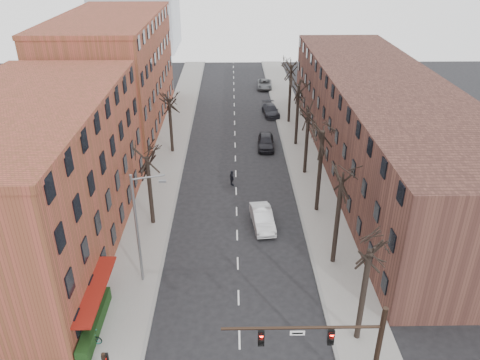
{
  "coord_description": "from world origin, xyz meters",
  "views": [
    {
      "loc": [
        -0.36,
        -18.05,
        23.1
      ],
      "look_at": [
        0.3,
        18.77,
        4.0
      ],
      "focal_mm": 35.0,
      "sensor_mm": 36.0,
      "label": 1
    }
  ],
  "objects_px": {
    "silver_sedan": "(262,218)",
    "parked_car_near": "(266,142)",
    "bicycle": "(88,337)",
    "parked_car_mid": "(271,110)"
  },
  "relations": [
    {
      "from": "bicycle",
      "to": "silver_sedan",
      "type": "bearing_deg",
      "value": -33.15
    },
    {
      "from": "parked_car_near",
      "to": "parked_car_mid",
      "type": "bearing_deg",
      "value": 85.66
    },
    {
      "from": "silver_sedan",
      "to": "parked_car_mid",
      "type": "xyz_separation_m",
      "value": [
        3.01,
        29.73,
        -0.06
      ]
    },
    {
      "from": "silver_sedan",
      "to": "parked_car_near",
      "type": "distance_m",
      "value": 17.72
    },
    {
      "from": "parked_car_mid",
      "to": "bicycle",
      "type": "xyz_separation_m",
      "value": [
        -14.9,
        -43.39,
        -0.12
      ]
    },
    {
      "from": "parked_car_near",
      "to": "silver_sedan",
      "type": "bearing_deg",
      "value": -92.15
    },
    {
      "from": "silver_sedan",
      "to": "bicycle",
      "type": "relative_size",
      "value": 2.69
    },
    {
      "from": "parked_car_near",
      "to": "bicycle",
      "type": "height_order",
      "value": "parked_car_near"
    },
    {
      "from": "parked_car_mid",
      "to": "silver_sedan",
      "type": "bearing_deg",
      "value": -101.32
    },
    {
      "from": "parked_car_near",
      "to": "bicycle",
      "type": "relative_size",
      "value": 2.71
    }
  ]
}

